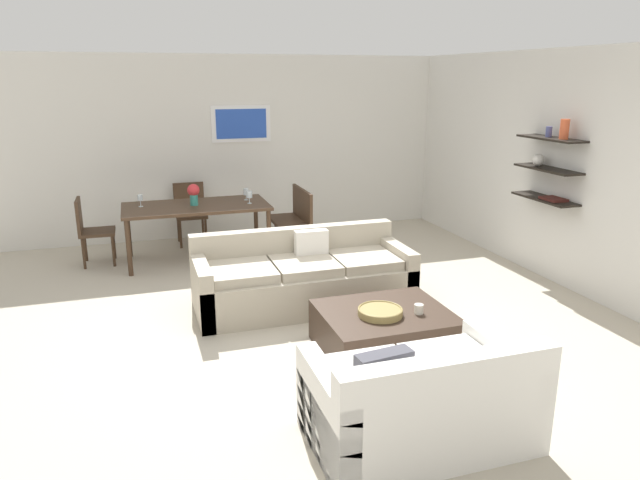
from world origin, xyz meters
The scene contains 18 objects.
ground_plane centered at (0.00, 0.00, 0.00)m, with size 18.00×18.00×0.00m, color #BCB29E.
back_wall_unit centered at (0.30, 3.53, 1.35)m, with size 8.40×0.09×2.70m.
right_wall_shelf_unit centered at (3.03, 0.59, 1.35)m, with size 0.34×8.20×2.70m.
sofa_beige centered at (-0.07, 0.34, 0.29)m, with size 2.28×0.90×0.78m.
loveseat_white centered at (-0.01, -2.25, 0.29)m, with size 1.46×0.90×0.78m.
coffee_table centered at (0.31, -0.94, 0.19)m, with size 1.13×0.96×0.38m.
decorative_bowl centered at (0.24, -1.01, 0.41)m, with size 0.39×0.39×0.06m.
candle_jar centered at (0.57, -1.08, 0.42)m, with size 0.08×0.08×0.08m, color silver.
dining_table centered at (-0.96, 2.32, 0.68)m, with size 1.88×0.95×0.75m.
dining_chair_head centered at (-0.96, 3.20, 0.50)m, with size 0.44×0.44×0.88m.
dining_chair_right_near centered at (0.39, 2.11, 0.50)m, with size 0.44×0.44×0.88m.
dining_chair_left_far centered at (-2.31, 2.53, 0.50)m, with size 0.44×0.44×0.88m.
dining_chair_right_far centered at (0.39, 2.53, 0.50)m, with size 0.44×0.44×0.88m.
wine_glass_left_far centered at (-1.65, 2.44, 0.86)m, with size 0.06×0.06×0.16m.
wine_glass_right_far centered at (-0.27, 2.44, 0.86)m, with size 0.07×0.07×0.16m.
wine_glass_head centered at (-0.96, 2.74, 0.85)m, with size 0.07×0.07×0.14m.
wine_glass_right_near centered at (-0.27, 2.20, 0.87)m, with size 0.08×0.08×0.17m.
centerpiece_vase centered at (-0.98, 2.32, 0.92)m, with size 0.16×0.16×0.28m.
Camera 1 is at (-1.70, -5.30, 2.38)m, focal length 32.61 mm.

